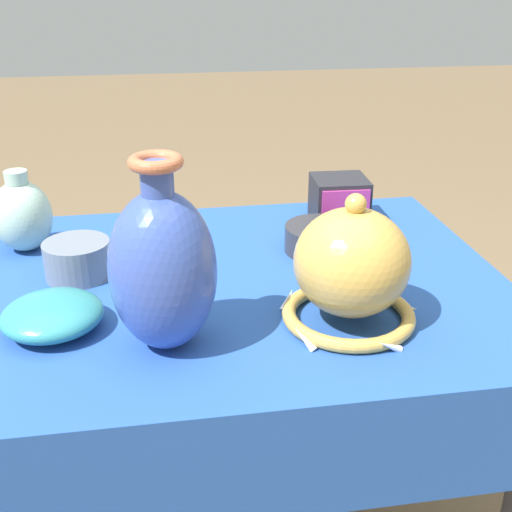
# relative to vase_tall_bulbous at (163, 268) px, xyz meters

# --- Properties ---
(display_table) EXTENTS (0.97, 0.75, 0.69)m
(display_table) POSITION_rel_vase_tall_bulbous_xyz_m (0.12, 0.18, -0.20)
(display_table) COLOR #38383D
(display_table) RESTS_ON ground_plane
(vase_tall_bulbous) EXTENTS (0.15, 0.15, 0.28)m
(vase_tall_bulbous) POSITION_rel_vase_tall_bulbous_xyz_m (0.00, 0.00, 0.00)
(vase_tall_bulbous) COLOR #3851A8
(vase_tall_bulbous) RESTS_ON display_table
(vase_dome_bell) EXTENTS (0.21, 0.22, 0.21)m
(vase_dome_bell) POSITION_rel_vase_tall_bulbous_xyz_m (0.28, 0.02, -0.04)
(vase_dome_bell) COLOR gold
(vase_dome_bell) RESTS_ON display_table
(mosaic_tile_box) EXTENTS (0.12, 0.12, 0.10)m
(mosaic_tile_box) POSITION_rel_vase_tall_bulbous_xyz_m (0.38, 0.44, -0.07)
(mosaic_tile_box) COLOR #232328
(mosaic_tile_box) RESTS_ON display_table
(pot_squat_ivory) EXTENTS (0.10, 0.10, 0.05)m
(pot_squat_ivory) POSITION_rel_vase_tall_bulbous_xyz_m (0.00, 0.35, -0.10)
(pot_squat_ivory) COLOR white
(pot_squat_ivory) RESTS_ON display_table
(pot_squat_charcoal) EXTENTS (0.14, 0.14, 0.05)m
(pot_squat_charcoal) POSITION_rel_vase_tall_bulbous_xyz_m (0.30, 0.29, -0.10)
(pot_squat_charcoal) COLOR #2D2D33
(pot_squat_charcoal) RESTS_ON display_table
(pot_squat_slate) EXTENTS (0.12, 0.12, 0.07)m
(pot_squat_slate) POSITION_rel_vase_tall_bulbous_xyz_m (-0.15, 0.25, -0.09)
(pot_squat_slate) COLOR slate
(pot_squat_slate) RESTS_ON display_table
(jar_round_celadon) EXTENTS (0.11, 0.11, 0.16)m
(jar_round_celadon) POSITION_rel_vase_tall_bulbous_xyz_m (-0.26, 0.39, -0.05)
(jar_round_celadon) COLOR #A8CCB7
(jar_round_celadon) RESTS_ON display_table
(bowl_shallow_teal) EXTENTS (0.15, 0.15, 0.05)m
(bowl_shallow_teal) POSITION_rel_vase_tall_bulbous_xyz_m (-0.17, 0.07, -0.10)
(bowl_shallow_teal) COLOR teal
(bowl_shallow_teal) RESTS_ON display_table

